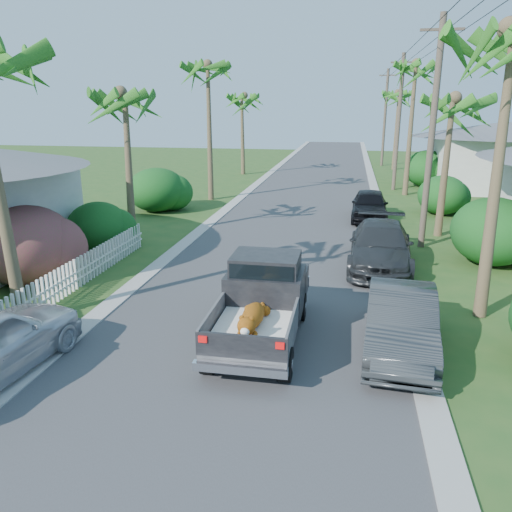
% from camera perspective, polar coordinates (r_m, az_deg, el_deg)
% --- Properties ---
extents(ground, '(120.00, 120.00, 0.00)m').
position_cam_1_polar(ground, '(10.21, -5.52, -17.16)').
color(ground, '#29501E').
rests_on(ground, ground).
extents(road, '(8.00, 100.00, 0.02)m').
position_cam_1_polar(road, '(33.68, 6.21, 7.03)').
color(road, '#38383A').
rests_on(road, ground).
extents(curb_left, '(0.60, 100.00, 0.06)m').
position_cam_1_polar(curb_left, '(34.26, -1.03, 7.32)').
color(curb_left, '#A5A39E').
rests_on(curb_left, ground).
extents(curb_right, '(0.60, 100.00, 0.06)m').
position_cam_1_polar(curb_right, '(33.64, 13.58, 6.68)').
color(curb_right, '#A5A39E').
rests_on(curb_right, ground).
extents(pickup_truck, '(1.98, 5.12, 2.06)m').
position_cam_1_polar(pickup_truck, '(12.77, 0.90, -4.68)').
color(pickup_truck, black).
rests_on(pickup_truck, ground).
extents(parked_car_rn, '(1.90, 4.62, 1.49)m').
position_cam_1_polar(parked_car_rn, '(12.47, 16.22, -7.27)').
color(parked_car_rn, '#303335').
rests_on(parked_car_rn, ground).
extents(parked_car_rm, '(2.47, 5.52, 1.57)m').
position_cam_1_polar(parked_car_rm, '(18.67, 14.04, 1.09)').
color(parked_car_rm, '#282B2D').
rests_on(parked_car_rm, ground).
extents(parked_car_rf, '(1.91, 4.51, 1.52)m').
position_cam_1_polar(parked_car_rf, '(26.46, 12.85, 5.67)').
color(parked_car_rf, black).
rests_on(parked_car_rf, ground).
extents(palm_l_b, '(4.40, 4.40, 7.40)m').
position_cam_1_polar(palm_l_b, '(22.14, -14.93, 17.48)').
color(palm_l_b, brown).
rests_on(palm_l_b, ground).
extents(palm_l_c, '(4.40, 4.40, 9.20)m').
position_cam_1_polar(palm_l_c, '(31.35, -5.55, 20.83)').
color(palm_l_c, brown).
rests_on(palm_l_c, ground).
extents(palm_l_d, '(4.40, 4.40, 7.70)m').
position_cam_1_polar(palm_l_d, '(43.06, -1.59, 17.83)').
color(palm_l_d, brown).
rests_on(palm_l_d, ground).
extents(palm_r_b, '(4.40, 4.40, 7.20)m').
position_cam_1_polar(palm_r_b, '(23.48, 21.57, 16.35)').
color(palm_r_b, brown).
rests_on(palm_r_b, ground).
extents(palm_r_c, '(4.40, 4.40, 9.40)m').
position_cam_1_polar(palm_r_c, '(34.40, 17.84, 20.12)').
color(palm_r_c, brown).
rests_on(palm_r_c, ground).
extents(palm_r_d, '(4.40, 4.40, 8.00)m').
position_cam_1_polar(palm_r_d, '(48.29, 16.05, 17.46)').
color(palm_r_d, brown).
rests_on(palm_r_d, ground).
extents(shrub_l_b, '(3.00, 3.30, 2.60)m').
position_cam_1_polar(shrub_l_b, '(17.99, -24.70, 1.13)').
color(shrub_l_b, '#B5194D').
rests_on(shrub_l_b, ground).
extents(shrub_l_c, '(2.40, 2.64, 2.00)m').
position_cam_1_polar(shrub_l_c, '(21.14, -17.63, 3.21)').
color(shrub_l_c, '#124116').
rests_on(shrub_l_c, ground).
extents(shrub_l_d, '(3.20, 3.52, 2.40)m').
position_cam_1_polar(shrub_l_d, '(28.48, -11.29, 7.44)').
color(shrub_l_d, '#124116').
rests_on(shrub_l_d, ground).
extents(shrub_r_b, '(3.00, 3.30, 2.50)m').
position_cam_1_polar(shrub_r_b, '(20.33, 25.47, 2.56)').
color(shrub_r_b, '#124116').
rests_on(shrub_r_b, ground).
extents(shrub_r_c, '(2.60, 2.86, 2.10)m').
position_cam_1_polar(shrub_r_c, '(28.93, 20.53, 6.54)').
color(shrub_r_c, '#124116').
rests_on(shrub_r_c, ground).
extents(shrub_r_d, '(3.20, 3.52, 2.60)m').
position_cam_1_polar(shrub_r_d, '(38.76, 18.91, 9.44)').
color(shrub_r_d, '#124116').
rests_on(shrub_r_d, ground).
extents(picket_fence, '(0.10, 11.00, 1.00)m').
position_cam_1_polar(picket_fence, '(16.84, -20.29, -2.21)').
color(picket_fence, white).
rests_on(picket_fence, ground).
extents(house_right_far, '(9.00, 8.00, 4.60)m').
position_cam_1_polar(house_right_far, '(39.70, 26.27, 9.98)').
color(house_right_far, silver).
rests_on(house_right_far, ground).
extents(utility_pole_b, '(1.60, 0.26, 9.00)m').
position_cam_1_polar(utility_pole_b, '(21.37, 19.46, 12.98)').
color(utility_pole_b, brown).
rests_on(utility_pole_b, ground).
extents(utility_pole_c, '(1.60, 0.26, 9.00)m').
position_cam_1_polar(utility_pole_c, '(36.26, 15.98, 14.49)').
color(utility_pole_c, brown).
rests_on(utility_pole_c, ground).
extents(utility_pole_d, '(1.60, 0.26, 9.00)m').
position_cam_1_polar(utility_pole_d, '(51.22, 14.52, 15.11)').
color(utility_pole_d, brown).
rests_on(utility_pole_d, ground).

